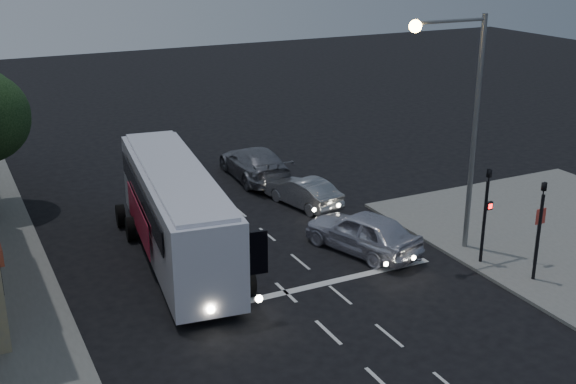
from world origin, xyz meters
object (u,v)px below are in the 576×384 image
car_sedan_a (303,192)px  car_sedan_b (254,163)px  traffic_signal_main (486,204)px  regulatory_sign (539,227)px  car_suv (362,232)px  tour_bus (176,210)px  streetlight (463,109)px  traffic_signal_side (540,219)px

car_sedan_a → car_sedan_b: bearing=-97.8°
traffic_signal_main → regulatory_sign: size_ratio=1.86×
car_suv → car_sedan_a: car_suv is taller
car_suv → regulatory_sign: 6.53m
car_suv → car_sedan_b: bearing=-107.5°
car_sedan_b → car_sedan_a: bearing=98.0°
tour_bus → car_sedan_a: tour_bus is taller
car_sedan_b → traffic_signal_main: size_ratio=1.39×
regulatory_sign → streetlight: bearing=128.7°
tour_bus → car_sedan_b: (6.51, 7.39, -1.10)m
tour_bus → traffic_signal_main: (10.00, -5.78, 0.50)m
car_sedan_a → traffic_signal_main: size_ratio=1.00×
traffic_signal_side → streetlight: bearing=105.7°
car_sedan_a → streetlight: streetlight is taller
car_suv → traffic_signal_main: size_ratio=1.19×
car_suv → regulatory_sign: regulatory_sign is taller
car_suv → traffic_signal_side: traffic_signal_side is taller
tour_bus → regulatory_sign: (11.70, -6.79, -0.33)m
tour_bus → car_sedan_b: size_ratio=2.08×
traffic_signal_side → regulatory_sign: (1.00, 0.96, -0.82)m
car_suv → streetlight: streetlight is taller
car_sedan_a → car_suv: bearing=74.4°
car_sedan_a → traffic_signal_side: (3.80, -10.53, 1.75)m
traffic_signal_main → traffic_signal_side: size_ratio=1.00×
car_sedan_a → regulatory_sign: bearing=104.0°
tour_bus → regulatory_sign: bearing=-23.1°
car_sedan_b → traffic_signal_side: bearing=108.6°
tour_bus → car_sedan_b: bearing=55.7°
car_suv → car_sedan_b: (-0.11, 10.15, -0.01)m
car_suv → car_sedan_a: size_ratio=1.20×
car_sedan_a → car_sedan_b: 4.64m
car_sedan_a → car_sedan_b: car_sedan_b is taller
tour_bus → streetlight: 11.33m
car_suv → traffic_signal_side: 6.64m
traffic_signal_main → traffic_signal_side: (0.70, -1.98, 0.00)m
tour_bus → car_suv: tour_bus is taller
tour_bus → car_sedan_b: tour_bus is taller
traffic_signal_main → regulatory_sign: (1.70, -1.01, -0.82)m
car_sedan_a → regulatory_sign: size_ratio=1.86×
traffic_signal_side → regulatory_sign: bearing=43.9°
tour_bus → traffic_signal_side: 13.22m
car_suv → regulatory_sign: (5.08, -4.04, 0.76)m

